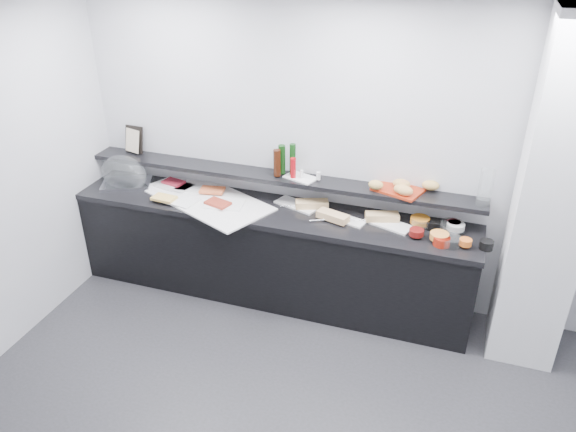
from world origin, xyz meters
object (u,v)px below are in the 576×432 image
(framed_print, at_px, (134,139))
(bread_tray, at_px, (398,190))
(sandwich_plate_mid, at_px, (347,220))
(condiment_tray, at_px, (301,178))
(carafe, at_px, (486,188))
(cloche_base, at_px, (127,184))

(framed_print, bearing_deg, bread_tray, 2.80)
(sandwich_plate_mid, xyz_separation_m, condiment_tray, (-0.47, 0.17, 0.25))
(sandwich_plate_mid, xyz_separation_m, bread_tray, (0.38, 0.19, 0.25))
(condiment_tray, height_order, carafe, carafe)
(framed_print, distance_m, carafe, 3.21)
(sandwich_plate_mid, bearing_deg, carafe, 23.42)
(framed_print, bearing_deg, sandwich_plate_mid, -2.55)
(cloche_base, relative_size, condiment_tray, 1.64)
(cloche_base, height_order, sandwich_plate_mid, cloche_base)
(cloche_base, relative_size, sandwich_plate_mid, 1.41)
(sandwich_plate_mid, xyz_separation_m, carafe, (1.05, 0.15, 0.39))
(condiment_tray, xyz_separation_m, carafe, (1.52, -0.02, 0.14))
(framed_print, distance_m, bread_tray, 2.54)
(bread_tray, bearing_deg, condiment_tray, -159.44)
(framed_print, relative_size, condiment_tray, 0.95)
(condiment_tray, xyz_separation_m, bread_tray, (0.84, 0.02, 0.00))
(sandwich_plate_mid, distance_m, framed_print, 2.21)
(cloche_base, xyz_separation_m, framed_print, (-0.02, 0.24, 0.36))
(cloche_base, distance_m, bread_tray, 2.54)
(condiment_tray, height_order, bread_tray, bread_tray)
(bread_tray, height_order, carafe, carafe)
(cloche_base, distance_m, condiment_tray, 1.70)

